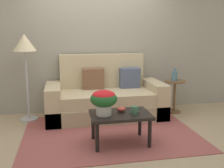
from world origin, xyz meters
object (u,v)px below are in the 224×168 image
object	(u,v)px
couch	(105,99)
snack_bowl	(121,109)
floor_lamp	(25,48)
potted_plant	(104,99)
coffee_table	(120,117)
table_vase	(175,76)
coffee_mug	(134,110)
side_table	(175,91)

from	to	relation	value
couch	snack_bowl	bearing A→B (deg)	-88.65
floor_lamp	potted_plant	xyz separation A→B (m)	(1.11, -1.30, -0.60)
coffee_table	floor_lamp	world-z (taller)	floor_lamp
floor_lamp	table_vase	size ratio (longest dim) A/B	6.37
couch	potted_plant	xyz separation A→B (m)	(-0.23, -1.25, 0.31)
potted_plant	snack_bowl	world-z (taller)	potted_plant
coffee_mug	table_vase	size ratio (longest dim) A/B	0.61
couch	coffee_table	world-z (taller)	couch
coffee_table	side_table	size ratio (longest dim) A/B	1.30
couch	side_table	bearing A→B (deg)	-0.97
couch	table_vase	world-z (taller)	couch
couch	coffee_table	xyz separation A→B (m)	(-0.00, -1.22, 0.04)
floor_lamp	couch	bearing A→B (deg)	-2.26
coffee_mug	snack_bowl	distance (m)	0.20
snack_bowl	table_vase	bearing A→B (deg)	41.18
couch	table_vase	distance (m)	1.37
couch	potted_plant	world-z (taller)	couch
floor_lamp	potted_plant	size ratio (longest dim) A/B	4.19
coffee_table	coffee_mug	world-z (taller)	coffee_mug
couch	snack_bowl	world-z (taller)	couch
couch	side_table	xyz separation A→B (m)	(1.33, -0.02, 0.10)
coffee_mug	snack_bowl	xyz separation A→B (m)	(-0.15, 0.13, -0.02)
coffee_table	snack_bowl	bearing A→B (deg)	68.20
floor_lamp	coffee_mug	xyz separation A→B (m)	(1.52, -1.33, -0.76)
potted_plant	table_vase	size ratio (longest dim) A/B	1.52
snack_bowl	potted_plant	bearing A→B (deg)	-157.44
coffee_table	side_table	bearing A→B (deg)	41.93
coffee_mug	couch	bearing A→B (deg)	97.90
potted_plant	coffee_mug	bearing A→B (deg)	-3.43
side_table	floor_lamp	xyz separation A→B (m)	(-2.67, 0.08, 0.82)
floor_lamp	potted_plant	distance (m)	1.82
coffee_table	floor_lamp	size ratio (longest dim) A/B	0.54
coffee_mug	coffee_table	bearing A→B (deg)	163.06
table_vase	couch	bearing A→B (deg)	179.33
floor_lamp	coffee_mug	world-z (taller)	floor_lamp
couch	snack_bowl	distance (m)	1.15
side_table	table_vase	bearing A→B (deg)	152.76
snack_bowl	table_vase	xyz separation A→B (m)	(1.29, 1.13, 0.25)
couch	coffee_table	distance (m)	1.22
coffee_table	snack_bowl	distance (m)	0.13
coffee_table	coffee_mug	xyz separation A→B (m)	(0.18, -0.06, 0.11)
potted_plant	coffee_table	bearing A→B (deg)	7.57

